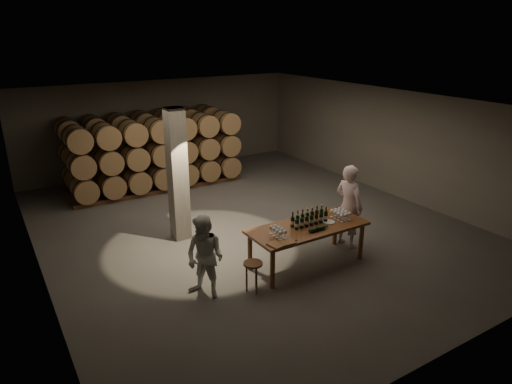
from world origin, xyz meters
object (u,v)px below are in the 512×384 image
tasting_table (308,231)px  plate (329,222)px  bottle_cluster (309,219)px  stool (253,268)px  notebook_near (288,242)px  person_woman (205,257)px  person_man (349,206)px

tasting_table → plate: plate is taller
bottle_cluster → stool: size_ratio=1.39×
notebook_near → stool: notebook_near is taller
plate → stool: (-2.08, -0.25, -0.40)m
tasting_table → person_woman: 2.41m
person_man → plate: bearing=100.8°
plate → person_man: bearing=20.9°
tasting_table → plate: bearing=-8.8°
tasting_table → person_man: (1.39, 0.25, 0.19)m
plate → person_woman: 2.93m
bottle_cluster → stool: bearing=-166.6°
plate → notebook_near: size_ratio=0.95×
tasting_table → stool: (-1.57, -0.33, -0.29)m
plate → person_woman: (-2.93, 0.09, -0.09)m
bottle_cluster → stool: 1.78m
tasting_table → bottle_cluster: (0.09, 0.06, 0.23)m
bottle_cluster → person_woman: (-2.50, -0.05, -0.20)m
tasting_table → stool: size_ratio=4.17×
tasting_table → bottle_cluster: 0.25m
stool → person_man: bearing=11.1°
notebook_near → stool: bearing=175.2°
bottle_cluster → notebook_near: bearing=-151.2°
bottle_cluster → plate: bottle_cluster is taller
tasting_table → person_man: 1.42m
tasting_table → plate: (0.52, -0.08, 0.11)m
bottle_cluster → plate: bearing=-18.4°
plate → person_man: (0.87, 0.33, 0.08)m
plate → stool: plate is taller
stool → person_woman: bearing=157.9°
notebook_near → stool: 0.84m
stool → bottle_cluster: bearing=13.4°
bottle_cluster → stool: bottle_cluster is taller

